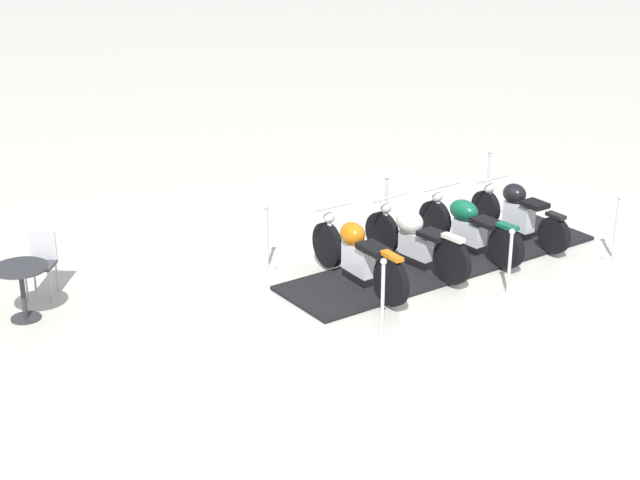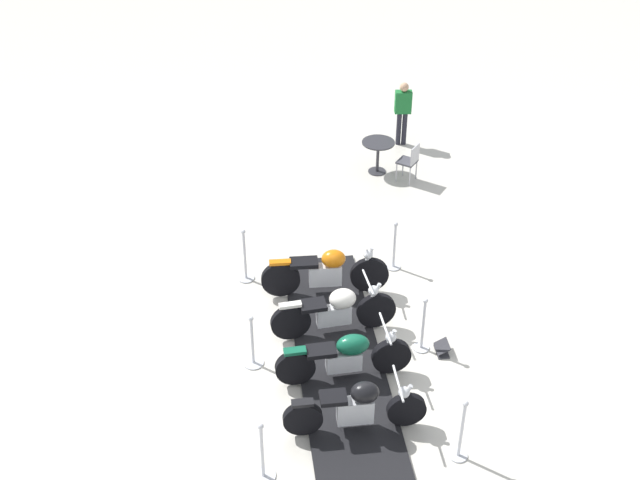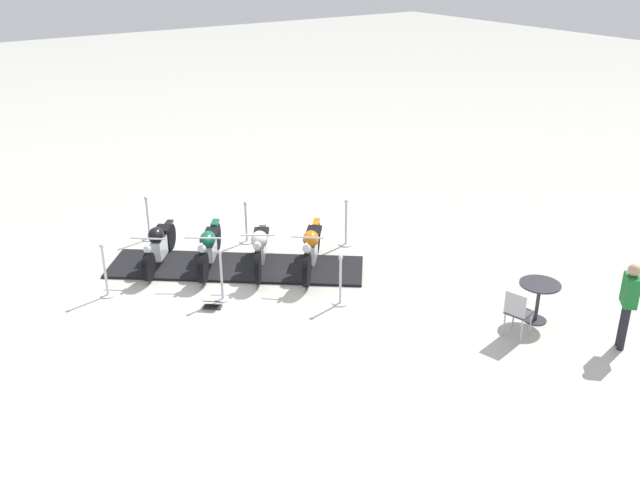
{
  "view_description": "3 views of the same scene",
  "coord_description": "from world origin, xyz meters",
  "px_view_note": "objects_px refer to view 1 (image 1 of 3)",
  "views": [
    {
      "loc": [
        14.24,
        2.27,
        6.02
      ],
      "look_at": [
        1.7,
        -1.51,
        0.87
      ],
      "focal_mm": 54.92,
      "sensor_mm": 36.0,
      "label": 1
    },
    {
      "loc": [
        -6.76,
        7.36,
        9.35
      ],
      "look_at": [
        1.52,
        -1.11,
        1.11
      ],
      "focal_mm": 44.57,
      "sensor_mm": 36.0,
      "label": 2
    },
    {
      "loc": [
        -6.23,
        -12.49,
        6.74
      ],
      "look_at": [
        1.61,
        -0.92,
        0.61
      ],
      "focal_mm": 39.31,
      "sensor_mm": 36.0,
      "label": 3
    }
  ],
  "objects_px": {
    "stanchion_right_front": "(488,188)",
    "cafe_chair_near_table": "(41,260)",
    "info_placard": "(380,226)",
    "cafe_table": "(21,280)",
    "motorcycle_black": "(518,211)",
    "motorcycle_forest": "(468,225)",
    "stanchion_left_rear": "(382,311)",
    "motorcycle_cream": "(414,238)",
    "stanchion_left_mid": "(509,275)",
    "motorcycle_copper": "(357,253)",
    "stanchion_right_mid": "(386,214)",
    "stanchion_left_front": "(615,240)",
    "stanchion_right_rear": "(267,245)"
  },
  "relations": [
    {
      "from": "stanchion_right_front",
      "to": "cafe_chair_near_table",
      "type": "distance_m",
      "value": 8.0
    },
    {
      "from": "info_placard",
      "to": "cafe_table",
      "type": "xyz_separation_m",
      "value": [
        4.86,
        -3.9,
        0.53
      ]
    },
    {
      "from": "cafe_chair_near_table",
      "to": "cafe_table",
      "type": "bearing_deg",
      "value": 0.0
    },
    {
      "from": "motorcycle_black",
      "to": "motorcycle_forest",
      "type": "bearing_deg",
      "value": 90.68
    },
    {
      "from": "stanchion_left_rear",
      "to": "cafe_table",
      "type": "relative_size",
      "value": 1.44
    },
    {
      "from": "motorcycle_cream",
      "to": "cafe_table",
      "type": "relative_size",
      "value": 2.41
    },
    {
      "from": "motorcycle_cream",
      "to": "stanchion_left_mid",
      "type": "relative_size",
      "value": 1.84
    },
    {
      "from": "motorcycle_forest",
      "to": "motorcycle_cream",
      "type": "relative_size",
      "value": 0.99
    },
    {
      "from": "motorcycle_cream",
      "to": "motorcycle_copper",
      "type": "relative_size",
      "value": 1.02
    },
    {
      "from": "stanchion_left_mid",
      "to": "stanchion_right_mid",
      "type": "bearing_deg",
      "value": -128.24
    },
    {
      "from": "stanchion_left_rear",
      "to": "stanchion_left_front",
      "type": "xyz_separation_m",
      "value": [
        -3.71,
        2.92,
        -0.05
      ]
    },
    {
      "from": "stanchion_right_mid",
      "to": "stanchion_left_front",
      "type": "bearing_deg",
      "value": 91.01
    },
    {
      "from": "stanchion_left_front",
      "to": "stanchion_right_mid",
      "type": "xyz_separation_m",
      "value": [
        0.07,
        -3.73,
        0.07
      ]
    },
    {
      "from": "stanchion_left_mid",
      "to": "stanchion_right_rear",
      "type": "relative_size",
      "value": 0.98
    },
    {
      "from": "motorcycle_forest",
      "to": "stanchion_right_rear",
      "type": "relative_size",
      "value": 1.79
    },
    {
      "from": "motorcycle_copper",
      "to": "stanchion_right_mid",
      "type": "bearing_deg",
      "value": -47.56
    },
    {
      "from": "stanchion_right_rear",
      "to": "stanchion_left_front",
      "type": "xyz_separation_m",
      "value": [
        -1.92,
        5.19,
        -0.05
      ]
    },
    {
      "from": "stanchion_left_mid",
      "to": "stanchion_left_front",
      "type": "distance_m",
      "value": 2.36
    },
    {
      "from": "motorcycle_black",
      "to": "motorcycle_forest",
      "type": "xyz_separation_m",
      "value": [
        0.88,
        -0.69,
        -0.01
      ]
    },
    {
      "from": "info_placard",
      "to": "stanchion_right_front",
      "type": "bearing_deg",
      "value": -8.42
    },
    {
      "from": "cafe_chair_near_table",
      "to": "motorcycle_black",
      "type": "bearing_deg",
      "value": 110.02
    },
    {
      "from": "motorcycle_black",
      "to": "cafe_chair_near_table",
      "type": "xyz_separation_m",
      "value": [
        4.19,
        -6.4,
        0.03
      ]
    },
    {
      "from": "info_placard",
      "to": "cafe_table",
      "type": "distance_m",
      "value": 6.25
    },
    {
      "from": "stanchion_left_mid",
      "to": "stanchion_right_mid",
      "type": "relative_size",
      "value": 0.94
    },
    {
      "from": "motorcycle_forest",
      "to": "motorcycle_copper",
      "type": "distance_m",
      "value": 2.23
    },
    {
      "from": "stanchion_right_mid",
      "to": "info_placard",
      "type": "bearing_deg",
      "value": -151.29
    },
    {
      "from": "motorcycle_copper",
      "to": "cafe_table",
      "type": "relative_size",
      "value": 2.37
    },
    {
      "from": "motorcycle_forest",
      "to": "motorcycle_copper",
      "type": "xyz_separation_m",
      "value": [
        1.76,
        -1.38,
        0.04
      ]
    },
    {
      "from": "stanchion_left_mid",
      "to": "cafe_table",
      "type": "bearing_deg",
      "value": -66.52
    },
    {
      "from": "motorcycle_forest",
      "to": "stanchion_left_mid",
      "type": "relative_size",
      "value": 1.82
    },
    {
      "from": "motorcycle_forest",
      "to": "motorcycle_copper",
      "type": "relative_size",
      "value": 1.01
    },
    {
      "from": "stanchion_right_mid",
      "to": "info_placard",
      "type": "height_order",
      "value": "stanchion_right_mid"
    },
    {
      "from": "stanchion_right_mid",
      "to": "cafe_chair_near_table",
      "type": "relative_size",
      "value": 1.18
    },
    {
      "from": "motorcycle_black",
      "to": "stanchion_left_mid",
      "type": "distance_m",
      "value": 2.25
    },
    {
      "from": "stanchion_right_rear",
      "to": "stanchion_right_front",
      "type": "bearing_deg",
      "value": 141.76
    },
    {
      "from": "cafe_table",
      "to": "motorcycle_forest",
      "type": "bearing_deg",
      "value": 126.65
    },
    {
      "from": "stanchion_left_rear",
      "to": "motorcycle_copper",
      "type": "bearing_deg",
      "value": -153.14
    },
    {
      "from": "motorcycle_cream",
      "to": "cafe_chair_near_table",
      "type": "xyz_separation_m",
      "value": [
        2.43,
        -5.02,
        -0.0
      ]
    },
    {
      "from": "stanchion_right_rear",
      "to": "motorcycle_black",
      "type": "bearing_deg",
      "value": 122.56
    },
    {
      "from": "stanchion_left_rear",
      "to": "stanchion_right_front",
      "type": "distance_m",
      "value": 5.53
    },
    {
      "from": "stanchion_right_front",
      "to": "motorcycle_forest",
      "type": "bearing_deg",
      "value": -0.29
    },
    {
      "from": "stanchion_left_front",
      "to": "info_placard",
      "type": "distance_m",
      "value": 3.92
    },
    {
      "from": "motorcycle_black",
      "to": "cafe_chair_near_table",
      "type": "height_order",
      "value": "motorcycle_black"
    },
    {
      "from": "stanchion_right_rear",
      "to": "stanchion_left_front",
      "type": "distance_m",
      "value": 5.53
    },
    {
      "from": "motorcycle_cream",
      "to": "stanchion_left_rear",
      "type": "xyz_separation_m",
      "value": [
        2.33,
        0.05,
        -0.17
      ]
    },
    {
      "from": "cafe_table",
      "to": "cafe_chair_near_table",
      "type": "relative_size",
      "value": 0.84
    },
    {
      "from": "stanchion_right_rear",
      "to": "stanchion_left_front",
      "type": "relative_size",
      "value": 0.97
    },
    {
      "from": "motorcycle_copper",
      "to": "stanchion_right_rear",
      "type": "distance_m",
      "value": 1.58
    },
    {
      "from": "stanchion_right_rear",
      "to": "stanchion_right_front",
      "type": "height_order",
      "value": "stanchion_right_front"
    },
    {
      "from": "info_placard",
      "to": "stanchion_left_rear",
      "type": "bearing_deg",
      "value": -127.85
    }
  ]
}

